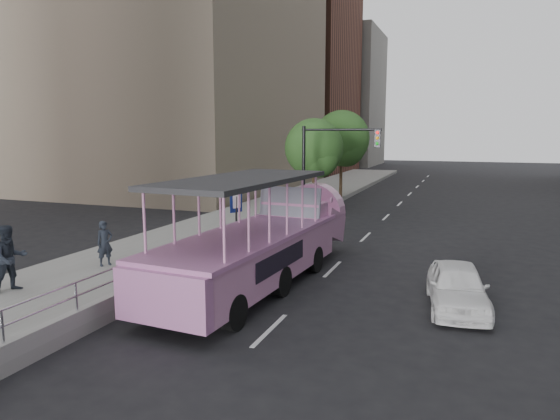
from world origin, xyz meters
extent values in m
plane|color=black|center=(0.00, 0.00, 0.00)|extent=(160.00, 160.00, 0.00)
cube|color=gray|center=(-5.75, 10.00, 0.15)|extent=(5.50, 80.00, 0.30)
cube|color=#9B9B96|center=(-3.12, 2.00, 0.48)|extent=(0.24, 30.00, 0.36)
cylinder|color=silver|center=(-3.12, -6.00, 1.01)|extent=(0.07, 0.07, 0.70)
cylinder|color=silver|center=(-3.12, -4.00, 1.01)|extent=(0.07, 0.07, 0.70)
cylinder|color=silver|center=(-3.12, -2.00, 1.01)|extent=(0.07, 0.07, 0.70)
cylinder|color=silver|center=(-3.12, 0.00, 1.01)|extent=(0.07, 0.07, 0.70)
cylinder|color=silver|center=(-3.12, 2.00, 1.01)|extent=(0.07, 0.07, 0.70)
cylinder|color=silver|center=(-3.12, 4.00, 1.01)|extent=(0.07, 0.07, 0.70)
cylinder|color=silver|center=(-3.12, 6.00, 1.01)|extent=(0.07, 0.07, 0.70)
cylinder|color=silver|center=(-3.12, 8.00, 1.01)|extent=(0.07, 0.07, 0.70)
cylinder|color=silver|center=(-3.12, 10.00, 1.01)|extent=(0.07, 0.07, 0.70)
cylinder|color=silver|center=(-3.12, 12.00, 1.01)|extent=(0.07, 0.07, 0.70)
cylinder|color=silver|center=(-3.12, 2.00, 1.01)|extent=(0.06, 22.00, 0.06)
cylinder|color=silver|center=(-3.12, 2.00, 1.34)|extent=(0.06, 22.00, 0.06)
cylinder|color=black|center=(-2.09, -2.17, 0.46)|extent=(0.41, 0.94, 0.92)
cylinder|color=black|center=(0.15, -2.31, 0.46)|extent=(0.41, 0.94, 0.92)
cylinder|color=black|center=(-1.92, 0.68, 0.46)|extent=(0.41, 0.94, 0.92)
cylinder|color=black|center=(0.32, 0.54, 0.46)|extent=(0.41, 0.94, 0.92)
cylinder|color=black|center=(-1.75, 3.53, 0.46)|extent=(0.41, 0.94, 0.92)
cylinder|color=black|center=(0.49, 3.39, 0.46)|extent=(0.41, 0.94, 0.92)
cube|color=#C47CAB|center=(-0.79, 0.81, 1.05)|extent=(3.04, 8.50, 1.27)
cube|color=#C47CAB|center=(-0.50, 5.70, 1.30)|extent=(2.62, 2.31, 1.59)
cylinder|color=#C47CAB|center=(-0.45, 6.57, 1.61)|extent=(2.43, 0.86, 2.40)
cube|color=#A8629A|center=(-1.05, -3.51, 1.05)|extent=(2.57, 0.51, 1.27)
cube|color=#A8629A|center=(-0.79, 0.81, 1.74)|extent=(3.18, 8.81, 0.12)
cube|color=black|center=(-0.81, 0.41, 3.46)|extent=(3.10, 6.88, 0.14)
cube|color=#9DA7BA|center=(-0.60, 3.92, 2.37)|extent=(2.35, 0.35, 1.07)
cube|color=#C47CAB|center=(-0.58, 4.38, 2.06)|extent=(2.30, 1.15, 0.51)
imported|color=white|center=(5.25, 1.26, 0.64)|extent=(1.99, 3.91, 1.28)
imported|color=#252B36|center=(-6.16, 0.63, 1.08)|extent=(0.59, 0.67, 1.56)
imported|color=#252B36|center=(-6.78, -2.61, 1.26)|extent=(1.02, 1.14, 1.93)
cylinder|color=black|center=(-3.00, 4.42, 1.20)|extent=(0.08, 0.08, 2.40)
cube|color=navy|center=(-3.00, 4.42, 2.20)|extent=(0.26, 0.55, 0.86)
cube|color=white|center=(-2.97, 4.42, 2.20)|extent=(0.17, 0.35, 0.53)
cylinder|color=black|center=(-2.90, 12.50, 2.60)|extent=(0.18, 0.18, 5.20)
cylinder|color=black|center=(-0.90, 12.50, 5.00)|extent=(4.20, 0.12, 0.12)
cube|color=black|center=(1.00, 12.50, 4.55)|extent=(0.28, 0.22, 0.85)
sphere|color=red|center=(1.00, 12.37, 4.85)|extent=(0.16, 0.16, 0.16)
cylinder|color=#382419|center=(-3.40, 16.00, 1.54)|extent=(0.22, 0.22, 3.08)
sphere|color=#2C6127|center=(-3.40, 16.00, 3.96)|extent=(3.52, 3.52, 3.52)
sphere|color=#2C6127|center=(-3.00, 15.70, 3.41)|extent=(2.42, 2.42, 2.42)
cylinder|color=#382419|center=(-3.20, 22.00, 1.74)|extent=(0.22, 0.22, 3.47)
sphere|color=#2C6127|center=(-3.20, 22.00, 4.46)|extent=(3.97, 3.97, 3.97)
sphere|color=#2C6127|center=(-2.80, 21.70, 3.84)|extent=(2.73, 2.73, 2.73)
cube|color=brown|center=(-18.00, 48.00, 13.00)|extent=(18.00, 16.00, 26.00)
cube|color=slate|center=(-16.00, 64.00, 10.00)|extent=(16.00, 14.00, 20.00)
camera|label=1|loc=(5.40, -12.85, 4.80)|focal=32.00mm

